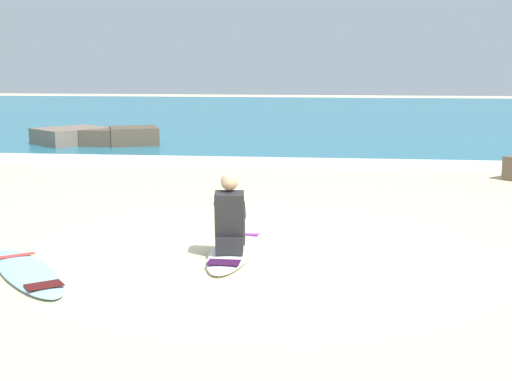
# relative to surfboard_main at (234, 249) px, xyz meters

# --- Properties ---
(ground_plane) EXTENTS (80.00, 80.00, 0.00)m
(ground_plane) POSITION_rel_surfboard_main_xyz_m (0.27, 0.12, -0.04)
(ground_plane) COLOR beige
(sea) EXTENTS (80.00, 28.00, 0.10)m
(sea) POSITION_rel_surfboard_main_xyz_m (0.27, 21.17, 0.01)
(sea) COLOR teal
(sea) RESTS_ON ground
(breaking_foam) EXTENTS (80.00, 0.90, 0.11)m
(breaking_foam) POSITION_rel_surfboard_main_xyz_m (0.27, 7.47, 0.02)
(breaking_foam) COLOR white
(breaking_foam) RESTS_ON ground
(surfboard_main) EXTENTS (0.55, 2.25, 0.08)m
(surfboard_main) POSITION_rel_surfboard_main_xyz_m (0.00, 0.00, 0.00)
(surfboard_main) COLOR white
(surfboard_main) RESTS_ON ground
(surfer_seated) EXTENTS (0.41, 0.73, 0.95)m
(surfer_seated) POSITION_rel_surfboard_main_xyz_m (-0.02, -0.20, 0.40)
(surfer_seated) COLOR #232326
(surfer_seated) RESTS_ON surfboard_main
(surfboard_spare_near) EXTENTS (1.73, 2.02, 0.08)m
(surfboard_spare_near) POSITION_rel_surfboard_main_xyz_m (-2.11, -1.20, 0.00)
(surfboard_spare_near) COLOR #9ED1E5
(surfboard_spare_near) RESTS_ON ground
(rock_outcrop_distant) EXTENTS (3.58, 2.22, 0.57)m
(rock_outcrop_distant) POSITION_rel_surfboard_main_xyz_m (-5.16, 10.04, 0.23)
(rock_outcrop_distant) COLOR brown
(rock_outcrop_distant) RESTS_ON ground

